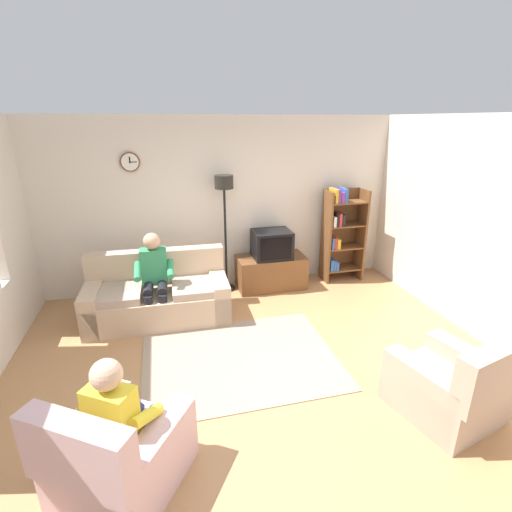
{
  "coord_description": "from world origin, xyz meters",
  "views": [
    {
      "loc": [
        -0.94,
        -3.27,
        2.63
      ],
      "look_at": [
        0.13,
        0.98,
        1.04
      ],
      "focal_mm": 26.55,
      "sensor_mm": 36.0,
      "label": 1
    }
  ],
  "objects_px": {
    "couch": "(158,297)",
    "floor_lamp": "(224,202)",
    "armchair_near_bookshelf": "(449,387)",
    "bookshelf": "(340,232)",
    "tv_stand": "(271,272)",
    "tv": "(272,244)",
    "person_on_couch": "(154,274)",
    "person_in_left_armchair": "(122,414)",
    "armchair_near_window": "(119,457)"
  },
  "relations": [
    {
      "from": "couch",
      "to": "person_on_couch",
      "type": "xyz_separation_m",
      "value": [
        -0.02,
        -0.11,
        0.39
      ]
    },
    {
      "from": "tv",
      "to": "person_on_couch",
      "type": "distance_m",
      "value": 1.95
    },
    {
      "from": "couch",
      "to": "bookshelf",
      "type": "xyz_separation_m",
      "value": [
        3.04,
        0.68,
        0.52
      ]
    },
    {
      "from": "couch",
      "to": "floor_lamp",
      "type": "distance_m",
      "value": 1.72
    },
    {
      "from": "armchair_near_window",
      "to": "couch",
      "type": "bearing_deg",
      "value": 83.33
    },
    {
      "from": "tv_stand",
      "to": "couch",
      "type": "bearing_deg",
      "value": -161.32
    },
    {
      "from": "person_in_left_armchair",
      "to": "person_on_couch",
      "type": "bearing_deg",
      "value": 84.32
    },
    {
      "from": "person_in_left_armchair",
      "to": "couch",
      "type": "bearing_deg",
      "value": 84.23
    },
    {
      "from": "tv",
      "to": "armchair_near_bookshelf",
      "type": "xyz_separation_m",
      "value": [
        0.79,
        -3.14,
        -0.46
      ]
    },
    {
      "from": "armchair_near_bookshelf",
      "to": "tv_stand",
      "type": "bearing_deg",
      "value": 104.08
    },
    {
      "from": "floor_lamp",
      "to": "armchair_near_window",
      "type": "distance_m",
      "value": 3.78
    },
    {
      "from": "bookshelf",
      "to": "armchair_near_bookshelf",
      "type": "height_order",
      "value": "bookshelf"
    },
    {
      "from": "couch",
      "to": "armchair_near_window",
      "type": "bearing_deg",
      "value": -96.67
    },
    {
      "from": "bookshelf",
      "to": "person_in_left_armchair",
      "type": "xyz_separation_m",
      "value": [
        -3.29,
        -3.22,
        -0.23
      ]
    },
    {
      "from": "floor_lamp",
      "to": "person_on_couch",
      "type": "height_order",
      "value": "floor_lamp"
    },
    {
      "from": "tv_stand",
      "to": "person_in_left_armchair",
      "type": "height_order",
      "value": "person_in_left_armchair"
    },
    {
      "from": "couch",
      "to": "person_on_couch",
      "type": "height_order",
      "value": "person_on_couch"
    },
    {
      "from": "tv_stand",
      "to": "armchair_near_bookshelf",
      "type": "distance_m",
      "value": 3.26
    },
    {
      "from": "armchair_near_bookshelf",
      "to": "tv",
      "type": "bearing_deg",
      "value": 104.19
    },
    {
      "from": "tv",
      "to": "armchair_near_window",
      "type": "distance_m",
      "value": 3.86
    },
    {
      "from": "armchair_near_bookshelf",
      "to": "couch",
      "type": "bearing_deg",
      "value": 135.47
    },
    {
      "from": "couch",
      "to": "person_in_left_armchair",
      "type": "xyz_separation_m",
      "value": [
        -0.26,
        -2.54,
        0.29
      ]
    },
    {
      "from": "couch",
      "to": "tv",
      "type": "height_order",
      "value": "tv"
    },
    {
      "from": "armchair_near_bookshelf",
      "to": "bookshelf",
      "type": "bearing_deg",
      "value": 82.28
    },
    {
      "from": "floor_lamp",
      "to": "armchair_near_bookshelf",
      "type": "distance_m",
      "value": 3.78
    },
    {
      "from": "tv",
      "to": "armchair_near_window",
      "type": "relative_size",
      "value": 0.51
    },
    {
      "from": "tv",
      "to": "person_on_couch",
      "type": "relative_size",
      "value": 0.48
    },
    {
      "from": "bookshelf",
      "to": "person_on_couch",
      "type": "distance_m",
      "value": 3.16
    },
    {
      "from": "floor_lamp",
      "to": "armchair_near_bookshelf",
      "type": "xyz_separation_m",
      "value": [
        1.52,
        -3.26,
        -1.16
      ]
    },
    {
      "from": "armchair_near_window",
      "to": "person_on_couch",
      "type": "relative_size",
      "value": 0.95
    },
    {
      "from": "armchair_near_window",
      "to": "person_in_left_armchair",
      "type": "relative_size",
      "value": 1.05
    },
    {
      "from": "couch",
      "to": "armchair_near_bookshelf",
      "type": "distance_m",
      "value": 3.64
    },
    {
      "from": "couch",
      "to": "armchair_near_bookshelf",
      "type": "bearing_deg",
      "value": -44.53
    },
    {
      "from": "armchair_near_window",
      "to": "person_on_couch",
      "type": "height_order",
      "value": "person_on_couch"
    },
    {
      "from": "couch",
      "to": "tv_stand",
      "type": "xyz_separation_m",
      "value": [
        1.8,
        0.61,
        -0.05
      ]
    },
    {
      "from": "bookshelf",
      "to": "person_in_left_armchair",
      "type": "distance_m",
      "value": 4.61
    },
    {
      "from": "tv_stand",
      "to": "person_on_couch",
      "type": "height_order",
      "value": "person_on_couch"
    },
    {
      "from": "tv_stand",
      "to": "armchair_near_bookshelf",
      "type": "height_order",
      "value": "armchair_near_bookshelf"
    },
    {
      "from": "person_on_couch",
      "to": "bookshelf",
      "type": "bearing_deg",
      "value": 14.55
    },
    {
      "from": "tv",
      "to": "bookshelf",
      "type": "height_order",
      "value": "bookshelf"
    },
    {
      "from": "tv_stand",
      "to": "bookshelf",
      "type": "distance_m",
      "value": 1.36
    },
    {
      "from": "armchair_near_bookshelf",
      "to": "floor_lamp",
      "type": "bearing_deg",
      "value": 114.91
    },
    {
      "from": "floor_lamp",
      "to": "armchair_near_window",
      "type": "xyz_separation_m",
      "value": [
        -1.39,
        -3.32,
        -1.16
      ]
    },
    {
      "from": "tv_stand",
      "to": "armchair_near_window",
      "type": "distance_m",
      "value": 3.85
    },
    {
      "from": "bookshelf",
      "to": "armchair_near_window",
      "type": "distance_m",
      "value": 4.73
    },
    {
      "from": "armchair_near_bookshelf",
      "to": "person_on_couch",
      "type": "relative_size",
      "value": 0.85
    },
    {
      "from": "floor_lamp",
      "to": "person_on_couch",
      "type": "relative_size",
      "value": 1.49
    },
    {
      "from": "couch",
      "to": "armchair_near_bookshelf",
      "type": "xyz_separation_m",
      "value": [
        2.6,
        -2.56,
        -0.02
      ]
    },
    {
      "from": "tv",
      "to": "person_in_left_armchair",
      "type": "bearing_deg",
      "value": -123.42
    },
    {
      "from": "armchair_near_window",
      "to": "armchair_near_bookshelf",
      "type": "bearing_deg",
      "value": 1.12
    }
  ]
}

